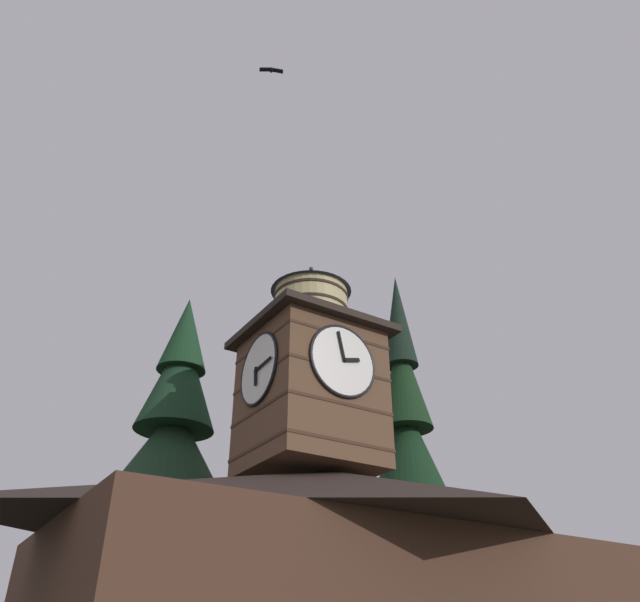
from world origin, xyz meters
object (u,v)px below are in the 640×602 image
pine_tree_behind (164,509)px  pine_tree_aside (412,510)px  building_main (332,593)px  clock_tower (310,376)px  flying_bird_high (271,70)px  moon (289,559)px

pine_tree_behind → pine_tree_aside: size_ratio=0.77×
building_main → clock_tower: bearing=-62.4°
pine_tree_behind → flying_bird_high: flying_bird_high is taller
pine_tree_behind → pine_tree_aside: pine_tree_aside is taller
pine_tree_aside → flying_bird_high: size_ratio=28.77×
moon → flying_bird_high: flying_bird_high is taller
moon → building_main: bearing=62.0°
building_main → moon: size_ratio=9.76×
clock_tower → pine_tree_aside: 10.35m
clock_tower → flying_bird_high: bearing=48.2°
building_main → clock_tower: 6.70m
pine_tree_behind → pine_tree_aside: (-11.00, 0.72, 1.09)m
clock_tower → moon: bearing=-119.0°
clock_tower → pine_tree_aside: pine_tree_aside is taller
pine_tree_behind → moon: 34.97m
pine_tree_aside → building_main: bearing=36.0°
pine_tree_aside → moon: size_ratio=12.27×
building_main → moon: 39.43m
building_main → moon: bearing=-118.0°
clock_tower → moon: clock_tower is taller
building_main → pine_tree_aside: (-8.19, -5.95, 4.17)m
pine_tree_behind → pine_tree_aside: bearing=176.2°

